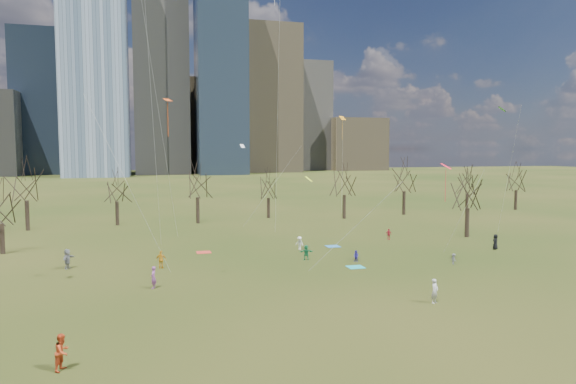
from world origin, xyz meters
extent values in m
plane|color=black|center=(0.00, 0.00, 0.00)|extent=(500.00, 500.00, 0.00)
cube|color=slate|center=(-35.00, 190.00, 59.00)|extent=(26.00, 26.00, 118.00)
cube|color=slate|center=(-8.00, 205.00, 47.50)|extent=(24.00, 24.00, 95.00)
cube|color=#384C66|center=(18.00, 195.00, 52.50)|extent=(22.00, 22.00, 105.00)
cube|color=#726347|center=(45.00, 215.00, 36.00)|extent=(28.00, 28.00, 72.00)
cube|color=#384C66|center=(-60.00, 220.00, 32.50)|extent=(25.00, 25.00, 65.00)
cube|color=slate|center=(70.00, 230.00, 29.00)|extent=(22.00, 22.00, 58.00)
cube|color=#726347|center=(5.00, 240.00, 24.00)|extent=(30.00, 30.00, 48.00)
cube|color=#726347|center=(95.00, 225.00, 14.00)|extent=(30.00, 28.00, 28.00)
cylinder|color=black|center=(-31.00, 39.00, 2.14)|extent=(0.55, 0.55, 4.28)
cylinder|color=black|center=(-19.00, 41.00, 1.80)|extent=(0.52, 0.52, 3.60)
cylinder|color=black|center=(-7.00, 40.00, 2.02)|extent=(0.54, 0.54, 4.05)
cylinder|color=black|center=(5.00, 43.00, 1.69)|extent=(0.51, 0.51, 3.38)
cylinder|color=black|center=(17.00, 39.00, 1.98)|extent=(0.54, 0.54, 3.96)
cylinder|color=black|center=(29.00, 41.00, 2.07)|extent=(0.54, 0.54, 4.14)
cylinder|color=black|center=(41.00, 40.00, 1.75)|extent=(0.52, 0.52, 3.51)
cylinder|color=black|center=(53.00, 42.00, 1.87)|extent=(0.53, 0.53, 3.74)
cylinder|color=black|center=(-30.00, 22.00, 1.69)|extent=(0.51, 0.51, 3.38)
cylinder|color=black|center=(26.00, 18.00, 1.91)|extent=(0.53, 0.53, 3.83)
cube|color=teal|center=(5.16, 5.71, 0.01)|extent=(1.60, 1.50, 0.03)
cube|color=#2871BA|center=(6.71, 16.41, 0.01)|extent=(1.60, 1.50, 0.03)
cube|color=red|center=(-8.46, 16.85, 0.01)|extent=(1.60, 1.50, 0.03)
imported|color=silver|center=(6.35, -6.72, 0.92)|extent=(0.80, 0.72, 1.84)
imported|color=#BE3F1B|center=(-18.75, -12.07, 0.98)|extent=(1.06, 1.17, 1.95)
imported|color=slate|center=(15.16, 4.32, 0.54)|extent=(0.41, 0.71, 1.09)
imported|color=orange|center=(-13.23, 10.15, 0.87)|extent=(1.10, 0.72, 1.74)
imported|color=#1B7B49|center=(1.48, 10.17, 0.79)|extent=(1.52, 0.68, 1.58)
imported|color=black|center=(24.16, 9.78, 0.89)|extent=(1.03, 0.98, 1.77)
imported|color=#904891|center=(-14.02, 3.02, 0.93)|extent=(0.61, 0.77, 1.85)
imported|color=#3429B5|center=(6.13, 7.92, 0.59)|extent=(0.69, 0.72, 1.18)
imported|color=white|center=(2.37, 15.68, 0.76)|extent=(1.07, 1.11, 1.52)
imported|color=#B81A31|center=(15.21, 18.93, 0.70)|extent=(0.83, 0.36, 1.40)
imported|color=slate|center=(-21.98, 12.43, 0.97)|extent=(1.19, 1.89, 1.94)
plane|color=#F35214|center=(-12.62, 2.38, 15.49)|extent=(1.04, 1.02, 0.26)
cylinder|color=silver|center=(-15.57, 0.58, 8.44)|extent=(5.94, 3.62, 14.09)
cylinder|color=#F35214|center=(-12.62, 2.38, 13.90)|extent=(0.04, 0.04, 2.70)
plane|color=red|center=(13.81, 3.99, 9.87)|extent=(1.53, 1.52, 0.56)
cylinder|color=silver|center=(13.38, 0.41, 5.63)|extent=(0.88, 7.19, 8.48)
cylinder|color=red|center=(13.81, 3.99, 7.95)|extent=(0.04, 0.04, 3.15)
cylinder|color=silver|center=(-13.75, 10.66, 15.05)|extent=(1.33, 9.88, 27.30)
cylinder|color=silver|center=(0.00, 16.47, 16.08)|extent=(1.16, 7.44, 29.37)
plane|color=green|center=(26.87, 12.97, 16.31)|extent=(1.18, 1.28, 0.61)
cylinder|color=silver|center=(25.85, 10.06, 8.86)|extent=(2.07, 5.84, 14.92)
cylinder|color=silver|center=(-13.01, 15.75, 14.91)|extent=(3.78, 9.16, 27.03)
plane|color=#FF9E15|center=(15.20, 35.52, 16.37)|extent=(1.26, 1.09, 0.66)
cylinder|color=silver|center=(14.54, 33.70, 8.88)|extent=(1.35, 3.67, 14.97)
cylinder|color=#FF9E15|center=(15.20, 35.52, 14.53)|extent=(0.04, 0.04, 3.00)
plane|color=#D8F827|center=(-1.51, -0.12, 9.09)|extent=(0.85, 0.88, 0.42)
cylinder|color=silver|center=(1.48, -2.51, 5.25)|extent=(6.01, 4.79, 7.70)
plane|color=silver|center=(-2.51, 25.22, 11.93)|extent=(0.87, 0.75, 0.48)
cylinder|color=silver|center=(0.30, 21.35, 6.66)|extent=(5.63, 7.75, 10.54)
camera|label=1|loc=(-14.15, -40.24, 11.56)|focal=32.00mm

